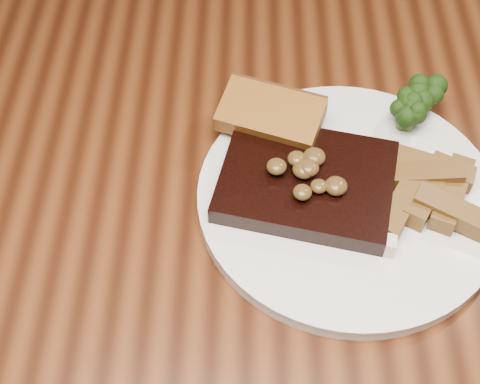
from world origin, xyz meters
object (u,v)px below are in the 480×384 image
(chair_far, at_px, (197,46))
(dining_table, at_px, (233,263))
(garlic_bread, at_px, (270,127))
(potato_wedges, at_px, (437,201))
(steak, at_px, (306,182))
(plate, at_px, (348,199))

(chair_far, bearing_deg, dining_table, 97.58)
(dining_table, distance_m, garlic_bread, 0.16)
(dining_table, xyz_separation_m, potato_wedges, (0.21, 0.01, 0.12))
(chair_far, bearing_deg, potato_wedges, 116.91)
(dining_table, bearing_deg, chair_far, 98.28)
(garlic_bread, distance_m, potato_wedges, 0.19)
(chair_far, distance_m, potato_wedges, 0.67)
(dining_table, relative_size, steak, 9.26)
(chair_far, distance_m, steak, 0.61)
(garlic_bread, bearing_deg, plate, -26.58)
(plate, distance_m, garlic_bread, 0.12)
(steak, distance_m, potato_wedges, 0.13)
(garlic_bread, bearing_deg, dining_table, -91.69)
(plate, height_order, potato_wedges, potato_wedges)
(plate, xyz_separation_m, garlic_bread, (-0.08, 0.08, 0.02))
(plate, xyz_separation_m, potato_wedges, (0.09, -0.01, 0.02))
(plate, height_order, garlic_bread, garlic_bread)
(chair_far, height_order, potato_wedges, chair_far)
(plate, xyz_separation_m, steak, (-0.04, 0.01, 0.02))
(chair_far, height_order, garlic_bread, chair_far)
(dining_table, bearing_deg, garlic_bread, 69.17)
(chair_far, xyz_separation_m, garlic_bread, (0.12, -0.45, 0.27))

